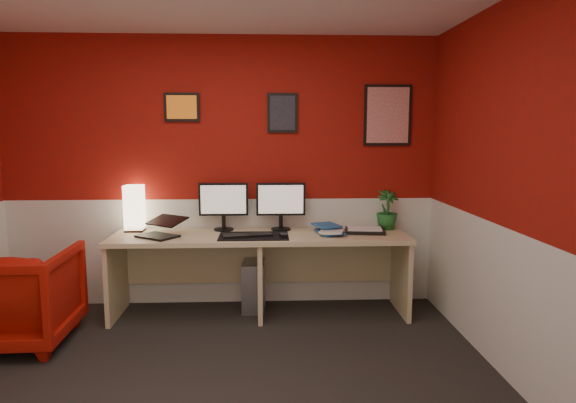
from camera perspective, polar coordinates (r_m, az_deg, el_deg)
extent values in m
cube|color=black|center=(3.35, -10.06, -21.17)|extent=(4.00, 3.50, 0.01)
cube|color=#98120A|center=(4.68, -7.66, 3.30)|extent=(4.00, 0.01, 2.50)
cube|color=#98120A|center=(1.28, -21.77, -9.59)|extent=(4.00, 0.01, 2.50)
cube|color=#98120A|center=(3.33, 25.89, 0.70)|extent=(0.01, 3.50, 2.50)
cube|color=silver|center=(4.80, -7.50, -5.67)|extent=(4.00, 0.01, 1.00)
cube|color=silver|center=(3.49, 25.06, -11.62)|extent=(0.01, 3.50, 1.00)
cube|color=#CBB782|center=(4.49, -3.18, -8.36)|extent=(2.60, 0.65, 0.73)
cube|color=#FFE5B2|center=(4.72, -17.19, -0.87)|extent=(0.16, 0.16, 0.40)
cube|color=black|center=(4.40, -14.78, -2.58)|extent=(0.40, 0.38, 0.22)
cube|color=black|center=(4.57, -7.42, 0.29)|extent=(0.45, 0.06, 0.58)
cube|color=black|center=(4.54, -0.83, 0.31)|extent=(0.45, 0.06, 0.58)
cube|color=black|center=(4.32, -3.96, -3.97)|extent=(0.60, 0.38, 0.01)
cube|color=black|center=(4.31, -4.68, -3.85)|extent=(0.44, 0.22, 0.02)
cube|color=black|center=(4.25, -0.51, -3.90)|extent=(0.07, 0.11, 0.03)
imported|color=#205697|center=(4.40, 3.49, -3.61)|extent=(0.26, 0.32, 0.03)
imported|color=silver|center=(4.39, 3.79, -3.30)|extent=(0.27, 0.32, 0.02)
imported|color=#205697|center=(4.43, 3.30, -2.89)|extent=(0.27, 0.31, 0.02)
cube|color=black|center=(4.52, 8.76, -3.35)|extent=(0.38, 0.29, 0.03)
imported|color=#19591E|center=(4.70, 11.28, -0.93)|extent=(0.24, 0.24, 0.36)
cube|color=#99999E|center=(4.70, -3.89, -9.39)|extent=(0.22, 0.46, 0.45)
imported|color=#AE1509|center=(4.40, -28.65, -9.51)|extent=(0.83, 0.85, 0.75)
cube|color=orange|center=(4.70, -12.07, 10.53)|extent=(0.32, 0.02, 0.26)
cube|color=black|center=(4.64, -0.63, 10.12)|extent=(0.28, 0.02, 0.36)
cube|color=red|center=(4.78, 11.35, 9.67)|extent=(0.44, 0.02, 0.56)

